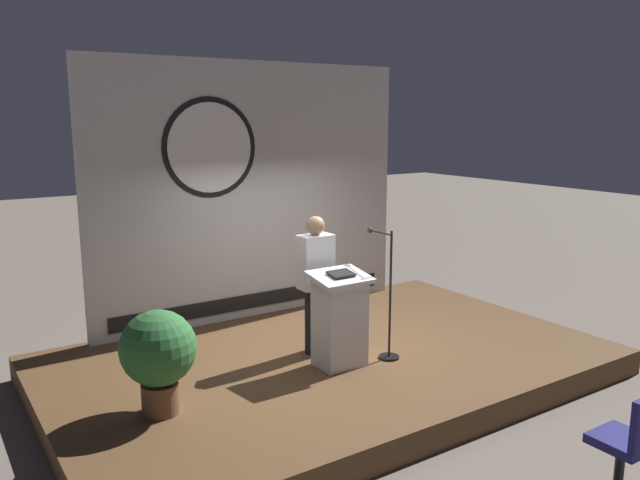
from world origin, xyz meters
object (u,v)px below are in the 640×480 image
Objects in this scene: speaker_person at (316,284)px; audience_chair_right at (632,436)px; potted_plant at (158,353)px; microphone_stand at (387,313)px; podium at (340,319)px.

audience_chair_right is (0.87, -3.43, -0.65)m from speaker_person.
microphone_stand is at bearing -1.50° from potted_plant.
potted_plant is (-2.70, 0.07, 0.07)m from microphone_stand.
speaker_person is 1.85× the size of audience_chair_right.
podium is 0.73× the size of microphone_stand.
podium is at bearing 170.91° from microphone_stand.
podium reaches higher than potted_plant.
podium is at bearing 0.70° from potted_plant.
potted_plant is (-2.10, -0.03, 0.06)m from podium.
microphone_stand reaches higher than podium.
speaker_person reaches higher than podium.
podium is 3.10m from audience_chair_right.
speaker_person is at bearing 91.06° from podium.
podium is at bearing -88.94° from speaker_person.
audience_chair_right is (2.96, -2.93, -0.41)m from potted_plant.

